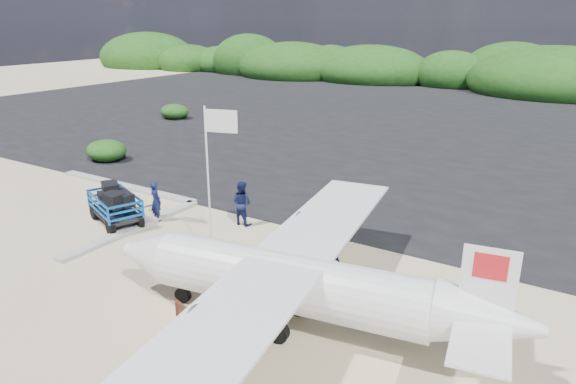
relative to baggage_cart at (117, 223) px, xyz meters
The scene contains 12 objects.
ground 5.85m from the baggage_cart, 15.61° to the right, with size 160.00×160.00×0.00m, color beige.
asphalt_apron 28.98m from the baggage_cart, 78.78° to the left, with size 90.00×50.00×0.04m, color #B2B2B2, non-canonical shape.
lagoon 3.36m from the baggage_cart, behind, with size 9.00×7.00×0.40m, color #B2B2B2, non-canonical shape.
vegetation_band 53.72m from the baggage_cart, 83.97° to the left, with size 124.00×8.00×4.40m, color #B2B2B2, non-canonical shape.
baggage_cart is the anchor object (origin of this frame).
flagpole 5.82m from the baggage_cart, ahead, with size 1.10×0.46×5.49m, color white, non-canonical shape.
signboard 10.05m from the baggage_cart, 30.00° to the right, with size 1.61×0.15×1.32m, color #512917, non-canonical shape.
crew_a 1.85m from the baggage_cart, 42.59° to the left, with size 0.63×0.41×1.71m, color #111842.
crew_b 5.30m from the baggage_cart, 31.02° to the left, with size 0.90×0.70×1.85m, color #111842.
crew_c 9.95m from the baggage_cart, ahead, with size 0.97×0.40×1.65m, color #111842.
aircraft_large 30.32m from the baggage_cart, 60.44° to the left, with size 13.99×13.99×4.20m, color #B2B2B2, non-canonical shape.
aircraft_small 27.66m from the baggage_cart, 101.66° to the left, with size 7.83×7.83×2.82m, color #B2B2B2, non-canonical shape.
Camera 1 is at (10.85, -11.44, 8.11)m, focal length 32.00 mm.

